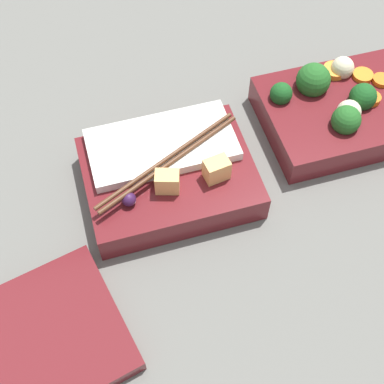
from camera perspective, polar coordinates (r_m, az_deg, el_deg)
The scene contains 4 objects.
ground_plane at distance 0.68m, azimuth 7.42°, elevation 3.93°, with size 3.00×3.00×0.00m, color slate.
bento_tray_vegetable at distance 0.72m, azimuth 15.81°, elevation 8.51°, with size 0.20×0.15×0.07m.
bento_tray_rice at distance 0.63m, azimuth -2.50°, elevation 2.00°, with size 0.20×0.15×0.07m.
bento_lid at distance 0.58m, azimuth -17.17°, elevation -15.63°, with size 0.19×0.15×0.02m, color maroon.
Camera 1 is at (0.20, 0.37, 0.54)m, focal length 50.00 mm.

